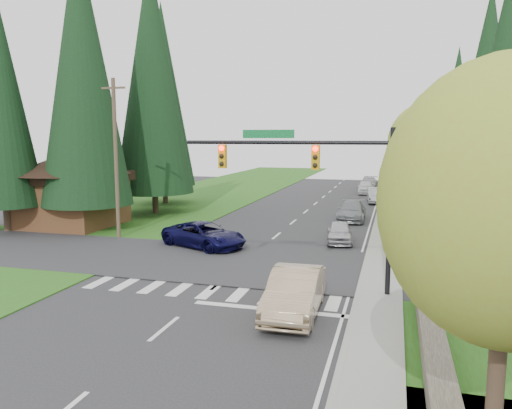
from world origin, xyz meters
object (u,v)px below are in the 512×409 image
at_px(sedan_champagne, 295,292).
at_px(parked_car_a, 340,232).
at_px(parked_car_e, 368,183).
at_px(parked_car_c, 376,195).
at_px(parked_car_b, 352,211).
at_px(parked_car_d, 366,187).
at_px(suv_navy, 204,235).

distance_m(sedan_champagne, parked_car_a, 12.94).
height_order(sedan_champagne, parked_car_e, sedan_champagne).
relative_size(sedan_champagne, parked_car_a, 1.33).
distance_m(sedan_champagne, parked_car_c, 32.45).
distance_m(parked_car_b, parked_car_e, 24.27).
xyz_separation_m(parked_car_a, parked_car_b, (0.00, 8.45, 0.09)).
relative_size(parked_car_a, parked_car_d, 0.86).
xyz_separation_m(parked_car_b, parked_car_d, (0.00, 18.52, 0.02)).
xyz_separation_m(suv_navy, parked_car_c, (8.88, 23.00, -0.00)).
bearing_deg(parked_car_b, parked_car_c, 81.36).
xyz_separation_m(sedan_champagne, suv_navy, (-7.25, 9.41, -0.08)).
bearing_deg(parked_car_a, parked_car_e, 82.97).
bearing_deg(parked_car_a, sedan_champagne, -98.06).
height_order(parked_car_a, parked_car_e, parked_car_e).
distance_m(parked_car_c, parked_car_e, 13.32).
xyz_separation_m(parked_car_c, parked_car_e, (-1.40, 13.25, -0.01)).
bearing_deg(parked_car_a, suv_navy, -161.79).
bearing_deg(parked_car_b, parked_car_d, 88.60).
relative_size(parked_car_a, parked_car_e, 0.76).
bearing_deg(parked_car_a, parked_car_d, 82.97).
bearing_deg(parked_car_c, parked_car_a, -100.31).
xyz_separation_m(sedan_champagne, parked_car_a, (0.23, 12.94, -0.18)).
relative_size(parked_car_b, parked_car_e, 1.01).
relative_size(parked_car_a, parked_car_b, 0.75).
height_order(parked_car_a, parked_car_c, parked_car_c).
height_order(sedan_champagne, parked_car_a, sedan_champagne).
xyz_separation_m(suv_navy, parked_car_b, (7.48, 11.98, -0.01)).
height_order(parked_car_d, parked_car_e, parked_car_d).
bearing_deg(parked_car_e, parked_car_a, -86.66).
height_order(suv_navy, parked_car_c, suv_navy).
height_order(suv_navy, parked_car_e, suv_navy).
relative_size(sedan_champagne, parked_car_b, 0.99).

